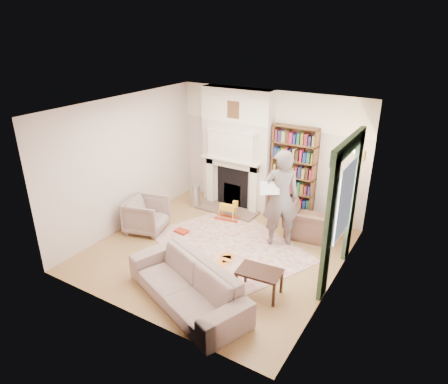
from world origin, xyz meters
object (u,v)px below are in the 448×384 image
Objects in this scene: armchair_reading at (311,222)px; paraffin_heater at (195,196)px; armchair_left at (146,215)px; bookcase at (294,168)px; sofa at (187,284)px; coffee_table at (259,282)px; rocking_horse at (227,210)px; man_reading at (281,199)px.

paraffin_heater is at bearing -6.95° from armchair_reading.
armchair_left reaches higher than paraffin_heater.
bookcase is at bearing 17.48° from paraffin_heater.
paraffin_heater is at bearing -162.52° from bookcase.
bookcase is 2.45m from paraffin_heater.
bookcase is at bearing -62.24° from armchair_left.
bookcase is 3.34m from armchair_left.
sofa reaches higher than coffee_table.
coffee_table is 1.25× the size of rocking_horse.
man_reading reaches higher than armchair_left.
bookcase is 3.79m from sofa.
coffee_table is at bearing 69.37° from man_reading.
armchair_reading is 0.51× the size of man_reading.
paraffin_heater is 0.99× the size of rocking_horse.
paraffin_heater is (-2.84, 2.24, 0.05)m from coffee_table.
bookcase is 3.15m from coffee_table.
paraffin_heater is (0.19, 1.53, -0.09)m from armchair_left.
armchair_left is 1.80m from rocking_horse.
bookcase is 3.36× the size of paraffin_heater.
armchair_reading is 2.27m from coffee_table.
coffee_table is at bearing -77.28° from bookcase.
armchair_left is at bearing -96.96° from paraffin_heater.
sofa is 2.94m from rocking_horse.
bookcase reaches higher than armchair_reading.
armchair_reading is 1.82× the size of rocking_horse.
sofa is (-0.23, -3.69, -0.84)m from bookcase.
rocking_horse is (1.02, -0.21, -0.03)m from paraffin_heater.
armchair_left is 1.43× the size of rocking_horse.
sofa is at bearing -57.11° from paraffin_heater.
sofa is 2.56m from man_reading.
sofa reaches higher than paraffin_heater.
armchair_left is (-3.07, -1.56, 0.03)m from armchair_reading.
man_reading reaches higher than coffee_table.
armchair_reading is 1.88m from rocking_horse.
armchair_reading is at bearing 0.47° from paraffin_heater.
rocking_horse is (-1.41, 0.37, -0.74)m from man_reading.
rocking_horse is at bearing 126.15° from coffee_table.
armchair_reading is at bearing 93.97° from sofa.
sofa is at bearing -140.08° from armchair_left.
rocking_horse is at bearing -142.12° from bookcase.
armchair_left is 0.35× the size of sofa.
sofa is (2.13, -1.47, -0.03)m from armchair_left.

